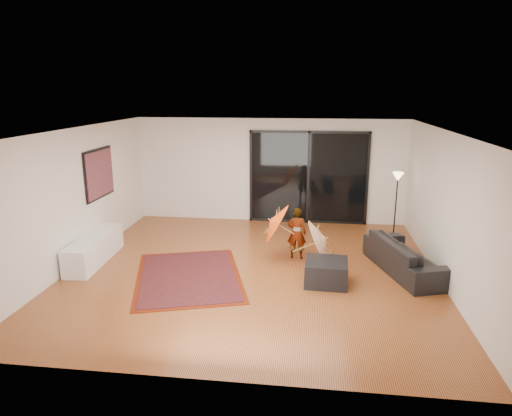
% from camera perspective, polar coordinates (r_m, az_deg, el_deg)
% --- Properties ---
extents(floor, '(7.00, 7.00, 0.00)m').
position_cam_1_polar(floor, '(8.97, -0.50, -7.77)').
color(floor, '#A4582D').
rests_on(floor, ground).
extents(ceiling, '(7.00, 7.00, 0.00)m').
position_cam_1_polar(ceiling, '(8.32, -0.54, 9.68)').
color(ceiling, white).
rests_on(ceiling, wall_back).
extents(wall_back, '(7.00, 0.00, 7.00)m').
position_cam_1_polar(wall_back, '(11.95, 1.76, 4.68)').
color(wall_back, silver).
rests_on(wall_back, floor).
extents(wall_front, '(7.00, 0.00, 7.00)m').
position_cam_1_polar(wall_front, '(5.27, -5.71, -8.59)').
color(wall_front, silver).
rests_on(wall_front, floor).
extents(wall_left, '(0.00, 7.00, 7.00)m').
position_cam_1_polar(wall_left, '(9.65, -21.59, 1.22)').
color(wall_left, silver).
rests_on(wall_left, floor).
extents(wall_right, '(0.00, 7.00, 7.00)m').
position_cam_1_polar(wall_right, '(8.80, 22.70, -0.12)').
color(wall_right, silver).
rests_on(wall_right, floor).
extents(sliding_door, '(3.06, 0.07, 2.40)m').
position_cam_1_polar(sliding_door, '(11.89, 6.55, 3.80)').
color(sliding_door, black).
rests_on(sliding_door, wall_back).
extents(painting, '(0.04, 1.28, 1.08)m').
position_cam_1_polar(painting, '(10.44, -18.98, 4.10)').
color(painting, black).
rests_on(painting, wall_left).
extents(media_console, '(0.59, 1.96, 0.54)m').
position_cam_1_polar(media_console, '(9.88, -19.55, -4.83)').
color(media_console, white).
rests_on(media_console, floor).
extents(speaker, '(0.32, 0.32, 0.31)m').
position_cam_1_polar(speaker, '(9.92, -19.46, -5.43)').
color(speaker, '#424244').
rests_on(speaker, floor).
extents(persian_rug, '(2.60, 3.10, 0.02)m').
position_cam_1_polar(persian_rug, '(8.76, -8.41, -8.44)').
color(persian_rug, '#591807').
rests_on(persian_rug, floor).
extents(sofa, '(1.46, 2.30, 0.63)m').
position_cam_1_polar(sofa, '(9.25, 18.29, -5.74)').
color(sofa, black).
rests_on(sofa, floor).
extents(ottoman, '(0.78, 0.78, 0.43)m').
position_cam_1_polar(ottoman, '(8.42, 8.78, -7.92)').
color(ottoman, black).
rests_on(ottoman, floor).
extents(floor_lamp, '(0.26, 0.26, 1.53)m').
position_cam_1_polar(floor_lamp, '(11.25, 17.24, 2.65)').
color(floor_lamp, black).
rests_on(floor_lamp, floor).
extents(child, '(0.42, 0.29, 1.09)m').
position_cam_1_polar(child, '(9.44, 5.11, -3.15)').
color(child, '#999999').
rests_on(child, floor).
extents(parasol_orange, '(0.59, 0.91, 0.90)m').
position_cam_1_polar(parasol_orange, '(9.37, 1.77, -2.00)').
color(parasol_orange, '#FF4D0D').
rests_on(parasol_orange, child).
extents(parasol_white, '(0.57, 0.94, 0.96)m').
position_cam_1_polar(parasol_white, '(9.31, 8.77, -3.77)').
color(parasol_white, white).
rests_on(parasol_white, floor).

